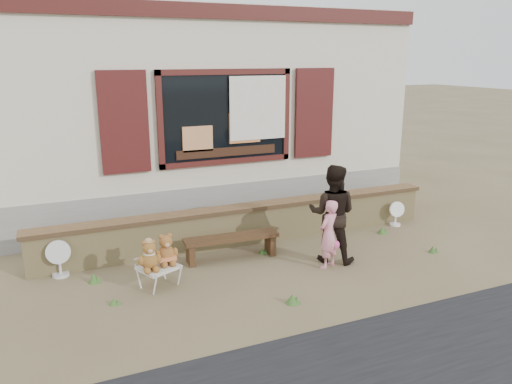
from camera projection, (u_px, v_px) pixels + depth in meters
name	position (u px, v px, depth m)	size (l,w,h in m)	color
ground	(271.00, 263.00, 7.75)	(80.00, 80.00, 0.00)	brown
shopfront	(188.00, 108.00, 11.20)	(8.04, 5.13, 4.00)	#BBB197
brick_wall	(247.00, 223.00, 8.55)	(7.10, 0.36, 0.67)	tan
bench	(231.00, 242.00, 7.85)	(1.52, 0.41, 0.39)	#382313
folding_chair	(159.00, 268.00, 6.90)	(0.63, 0.60, 0.30)	beige
teddy_bear_left	(149.00, 254.00, 6.74)	(0.32, 0.28, 0.43)	brown
teddy_bear_right	(166.00, 248.00, 6.93)	(0.33, 0.28, 0.45)	brown
child	(329.00, 234.00, 7.48)	(0.39, 0.25, 1.06)	pink
adult	(332.00, 214.00, 7.67)	(0.75, 0.58, 1.54)	black
fan_left	(59.00, 258.00, 7.23)	(0.36, 0.24, 0.56)	silver
fan_right	(396.00, 213.00, 9.43)	(0.30, 0.20, 0.48)	white
grass_tufts	(274.00, 266.00, 7.49)	(5.37, 1.91, 0.14)	#3A5F26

